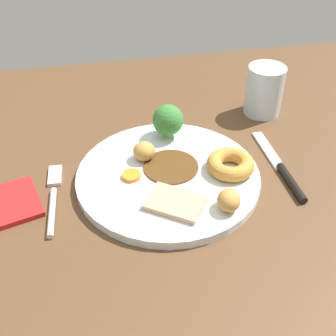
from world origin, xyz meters
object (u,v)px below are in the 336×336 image
broccoli_floret (168,120)px  roast_potato_right (229,200)px  carrot_coin_front (131,176)px  water_glass (264,90)px  yorkshire_pudding (230,164)px  dinner_plate (168,177)px  meat_slice_main (175,203)px  fork (53,196)px  roast_potato_left (144,151)px  knife (282,170)px

broccoli_floret → roast_potato_right: bearing=-76.9°
carrot_coin_front → broccoli_floret: size_ratio=0.49×
water_glass → yorkshire_pudding: bearing=-125.0°
yorkshire_pudding → carrot_coin_front: yorkshire_pudding is taller
dinner_plate → yorkshire_pudding: bearing=-7.5°
meat_slice_main → roast_potato_right: bearing=-17.2°
dinner_plate → broccoli_floret: bearing=78.1°
yorkshire_pudding → dinner_plate: bearing=172.5°
fork → dinner_plate: bearing=-85.5°
roast_potato_left → water_glass: bearing=25.8°
fork → carrot_coin_front: bearing=-83.7°
roast_potato_right → broccoli_floret: bearing=103.1°
meat_slice_main → roast_potato_left: bearing=102.2°
yorkshire_pudding → broccoli_floret: (-7.37, 11.14, 1.95)cm
meat_slice_main → yorkshire_pudding: size_ratio=1.06×
meat_slice_main → carrot_coin_front: (-5.09, 7.21, -0.09)cm
roast_potato_left → meat_slice_main: bearing=-77.8°
dinner_plate → roast_potato_left: roast_potato_left is taller
carrot_coin_front → fork: size_ratio=0.19×
roast_potato_left → carrot_coin_front: 5.02cm
roast_potato_right → meat_slice_main: bearing=162.8°
meat_slice_main → carrot_coin_front: bearing=125.2°
roast_potato_right → fork: size_ratio=0.24×
roast_potato_right → knife: (11.50, 7.42, -2.42)cm
meat_slice_main → roast_potato_right: size_ratio=2.13×
yorkshire_pudding → fork: yorkshire_pudding is taller
dinner_plate → knife: size_ratio=1.51×
yorkshire_pudding → knife: (8.57, -0.51, -2.11)cm
meat_slice_main → water_glass: water_glass is taller
roast_potato_left → knife: (20.95, -6.06, -2.44)cm
yorkshire_pudding → roast_potato_right: 8.46cm
dinner_plate → yorkshire_pudding: yorkshire_pudding is taller
broccoli_floret → water_glass: bearing=17.8°
meat_slice_main → yorkshire_pudding: (9.93, 5.76, 0.76)cm
yorkshire_pudding → fork: bearing=178.4°
meat_slice_main → yorkshire_pudding: bearing=30.1°
roast_potato_right → broccoli_floret: (-4.44, 19.07, 1.64)cm
fork → knife: size_ratio=0.83×
yorkshire_pudding → water_glass: water_glass is taller
knife → roast_potato_left: bearing=73.9°
dinner_plate → meat_slice_main: bearing=-93.9°
dinner_plate → water_glass: (21.64, 16.17, 3.91)cm
roast_potato_right → fork: (-23.79, 8.67, -2.48)cm
dinner_plate → broccoli_floret: size_ratio=4.87×
dinner_plate → yorkshire_pudding: size_ratio=3.82×
dinner_plate → roast_potato_right: (6.52, -9.17, 2.17)cm
dinner_plate → meat_slice_main: meat_slice_main is taller
fork → water_glass: 42.54cm
yorkshire_pudding → knife: size_ratio=0.40×
yorkshire_pudding → roast_potato_right: size_ratio=2.01×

